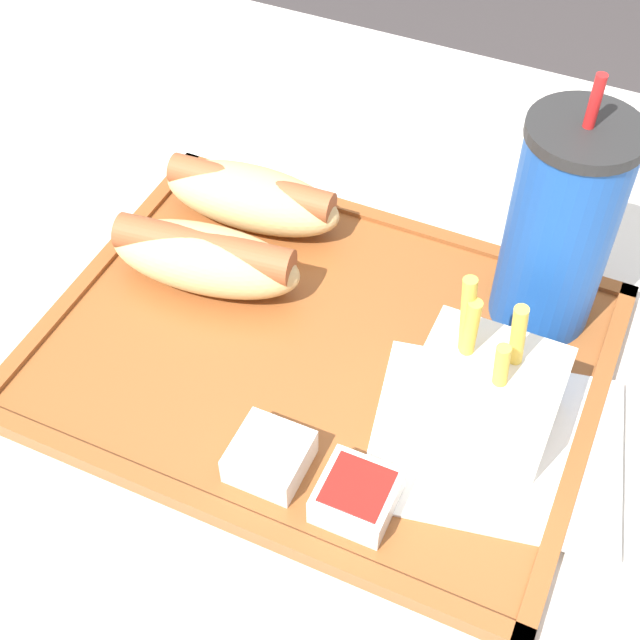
{
  "coord_description": "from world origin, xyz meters",
  "views": [
    {
      "loc": [
        0.12,
        -0.37,
        1.25
      ],
      "look_at": [
        -0.04,
        -0.01,
        0.8
      ],
      "focal_mm": 50.0,
      "sensor_mm": 36.0,
      "label": 1
    }
  ],
  "objects_px": {
    "soda_cup": "(560,228)",
    "sauce_cup_mayo": "(270,456)",
    "hot_dog_far": "(252,196)",
    "hot_dog_near": "(205,257)",
    "sauce_cup_ketchup": "(357,495)",
    "fries_carton": "(487,391)"
  },
  "relations": [
    {
      "from": "hot_dog_near",
      "to": "sauce_cup_ketchup",
      "type": "relative_size",
      "value": 3.3
    },
    {
      "from": "hot_dog_near",
      "to": "sauce_cup_mayo",
      "type": "xyz_separation_m",
      "value": [
        0.11,
        -0.12,
        -0.01
      ]
    },
    {
      "from": "sauce_cup_ketchup",
      "to": "hot_dog_near",
      "type": "bearing_deg",
      "value": 143.6
    },
    {
      "from": "fries_carton",
      "to": "sauce_cup_ketchup",
      "type": "relative_size",
      "value": 2.51
    },
    {
      "from": "soda_cup",
      "to": "hot_dog_near",
      "type": "height_order",
      "value": "soda_cup"
    },
    {
      "from": "soda_cup",
      "to": "fries_carton",
      "type": "xyz_separation_m",
      "value": [
        -0.01,
        -0.11,
        -0.05
      ]
    },
    {
      "from": "fries_carton",
      "to": "sauce_cup_ketchup",
      "type": "height_order",
      "value": "fries_carton"
    },
    {
      "from": "hot_dog_near",
      "to": "sauce_cup_mayo",
      "type": "height_order",
      "value": "hot_dog_near"
    },
    {
      "from": "hot_dog_near",
      "to": "fries_carton",
      "type": "bearing_deg",
      "value": -9.26
    },
    {
      "from": "soda_cup",
      "to": "sauce_cup_mayo",
      "type": "xyz_separation_m",
      "value": [
        -0.12,
        -0.2,
        -0.07
      ]
    },
    {
      "from": "hot_dog_near",
      "to": "sauce_cup_ketchup",
      "type": "distance_m",
      "value": 0.22
    },
    {
      "from": "soda_cup",
      "to": "hot_dog_far",
      "type": "distance_m",
      "value": 0.24
    },
    {
      "from": "hot_dog_far",
      "to": "fries_carton",
      "type": "height_order",
      "value": "fries_carton"
    },
    {
      "from": "fries_carton",
      "to": "sauce_cup_mayo",
      "type": "xyz_separation_m",
      "value": [
        -0.11,
        -0.09,
        -0.02
      ]
    },
    {
      "from": "hot_dog_near",
      "to": "fries_carton",
      "type": "distance_m",
      "value": 0.23
    },
    {
      "from": "hot_dog_near",
      "to": "sauce_cup_ketchup",
      "type": "xyz_separation_m",
      "value": [
        0.17,
        -0.13,
        -0.01
      ]
    },
    {
      "from": "sauce_cup_ketchup",
      "to": "hot_dog_far",
      "type": "bearing_deg",
      "value": 130.73
    },
    {
      "from": "soda_cup",
      "to": "sauce_cup_mayo",
      "type": "height_order",
      "value": "soda_cup"
    },
    {
      "from": "soda_cup",
      "to": "fries_carton",
      "type": "bearing_deg",
      "value": -94.69
    },
    {
      "from": "hot_dog_far",
      "to": "sauce_cup_mayo",
      "type": "relative_size",
      "value": 3.23
    },
    {
      "from": "sauce_cup_ketchup",
      "to": "soda_cup",
      "type": "bearing_deg",
      "value": 73.83
    },
    {
      "from": "hot_dog_far",
      "to": "hot_dog_near",
      "type": "xyz_separation_m",
      "value": [
        0.0,
        -0.07,
        0.0
      ]
    }
  ]
}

